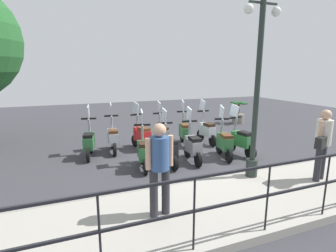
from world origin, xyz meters
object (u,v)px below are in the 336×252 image
at_px(scooter_far_4, 113,137).
at_px(scooter_far_2, 162,134).
at_px(scooter_near_1, 224,142).
at_px(scooter_near_0, 241,140).
at_px(potted_palm, 238,114).
at_px(scooter_near_2, 193,146).
at_px(pedestrian_with_bag, 323,140).
at_px(pedestrian_distant, 160,163).
at_px(lamp_post_near, 257,98).
at_px(scooter_far_3, 142,135).
at_px(scooter_near_3, 168,148).
at_px(scooter_far_5, 89,142).
at_px(scooter_far_1, 184,131).
at_px(scooter_near_4, 144,151).
at_px(scooter_far_0, 207,130).

bearing_deg(scooter_far_4, scooter_far_2, -88.42).
bearing_deg(scooter_near_1, scooter_near_0, -72.19).
distance_m(potted_palm, scooter_near_2, 6.17).
bearing_deg(pedestrian_with_bag, scooter_near_1, 1.63).
distance_m(pedestrian_distant, scooter_far_4, 4.27).
relative_size(lamp_post_near, pedestrian_distant, 2.59).
height_order(lamp_post_near, scooter_far_3, lamp_post_near).
bearing_deg(potted_palm, lamp_post_near, 146.38).
xyz_separation_m(scooter_near_3, scooter_far_2, (1.64, -0.41, 0.00)).
distance_m(pedestrian_with_bag, scooter_near_2, 3.16).
bearing_deg(scooter_far_2, scooter_far_4, 89.58).
bearing_deg(scooter_far_5, pedestrian_with_bag, -119.83).
xyz_separation_m(pedestrian_with_bag, scooter_near_2, (2.45, 1.91, -0.60)).
xyz_separation_m(pedestrian_distant, scooter_near_0, (2.52, -3.52, -0.60)).
xyz_separation_m(scooter_far_1, scooter_far_4, (0.05, 2.46, 0.00)).
bearing_deg(scooter_far_5, scooter_far_4, -60.74).
height_order(potted_palm, scooter_far_4, scooter_far_4).
bearing_deg(scooter_near_2, potted_palm, -42.56).
xyz_separation_m(scooter_near_4, scooter_far_3, (1.67, -0.42, 0.00)).
distance_m(scooter_near_3, scooter_far_2, 1.69).
distance_m(lamp_post_near, pedestrian_distant, 2.80).
bearing_deg(scooter_far_5, scooter_near_2, -108.18).
distance_m(pedestrian_distant, scooter_far_3, 4.32).
distance_m(potted_palm, scooter_far_0, 4.17).
bearing_deg(pedestrian_with_bag, scooter_far_5, 30.84).
distance_m(scooter_near_1, scooter_far_0, 1.59).
bearing_deg(scooter_far_3, scooter_far_5, 81.72).
bearing_deg(scooter_near_4, scooter_near_1, -80.29).
distance_m(pedestrian_with_bag, scooter_far_5, 6.07).
distance_m(potted_palm, scooter_far_5, 7.72).
bearing_deg(pedestrian_distant, scooter_near_1, 125.28).
bearing_deg(scooter_near_1, scooter_far_2, 51.79).
relative_size(pedestrian_with_bag, scooter_far_0, 1.03).
relative_size(scooter_far_4, scooter_far_5, 1.00).
relative_size(scooter_far_1, scooter_far_5, 1.00).
bearing_deg(scooter_near_3, scooter_far_4, 34.83).
height_order(scooter_near_4, scooter_far_4, same).
xyz_separation_m(scooter_near_3, scooter_near_4, (0.01, 0.70, 0.00)).
bearing_deg(scooter_near_4, scooter_far_1, -38.80).
xyz_separation_m(lamp_post_near, scooter_near_3, (1.71, 1.40, -1.49)).
bearing_deg(pedestrian_distant, scooter_near_4, 164.75).
distance_m(lamp_post_near, scooter_near_0, 2.48).
distance_m(scooter_near_3, scooter_far_1, 2.10).
xyz_separation_m(scooter_far_1, scooter_far_2, (-0.04, 0.85, 0.00)).
relative_size(scooter_near_3, scooter_far_5, 1.00).
xyz_separation_m(pedestrian_distant, scooter_near_4, (2.51, -0.44, -0.60)).
xyz_separation_m(scooter_far_0, scooter_far_3, (0.15, 2.33, 0.00)).
xyz_separation_m(pedestrian_distant, potted_palm, (6.66, -6.44, -0.63)).
height_order(scooter_near_4, scooter_far_1, same).
xyz_separation_m(scooter_near_1, scooter_far_0, (1.56, -0.30, 0.00)).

